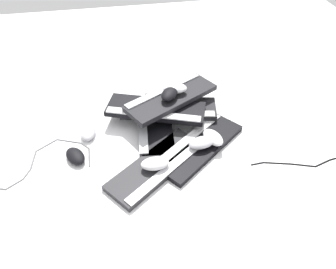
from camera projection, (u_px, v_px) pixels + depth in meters
ground_plane at (162, 145)px, 1.41m from camera, size 3.20×3.20×0.00m
keyboard_0 at (199, 146)px, 1.39m from camera, size 0.44×0.39×0.03m
keyboard_1 at (154, 123)px, 1.50m from camera, size 0.19×0.45×0.03m
keyboard_2 at (157, 166)px, 1.30m from camera, size 0.44×0.39×0.03m
keyboard_3 at (169, 109)px, 1.53m from camera, size 0.46×0.24×0.03m
keyboard_4 at (156, 109)px, 1.48m from camera, size 0.46×0.29×0.03m
keyboard_5 at (171, 97)px, 1.50m from camera, size 0.46×0.34×0.03m
mouse_0 at (88, 132)px, 1.44m from camera, size 0.07×0.11×0.04m
mouse_1 at (213, 137)px, 1.37m from camera, size 0.10×0.13×0.04m
mouse_2 at (170, 94)px, 1.46m from camera, size 0.12×0.13×0.04m
mouse_3 at (175, 88)px, 1.49m from camera, size 0.12×0.08×0.04m
mouse_4 at (201, 143)px, 1.35m from camera, size 0.12×0.08×0.04m
mouse_5 at (123, 101)px, 1.62m from camera, size 0.13×0.12×0.04m
mouse_6 at (155, 163)px, 1.27m from camera, size 0.11×0.07×0.04m
mouse_7 at (75, 156)px, 1.34m from camera, size 0.11×0.13×0.04m
cable_1 at (49, 158)px, 1.35m from camera, size 0.38×0.26×0.01m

